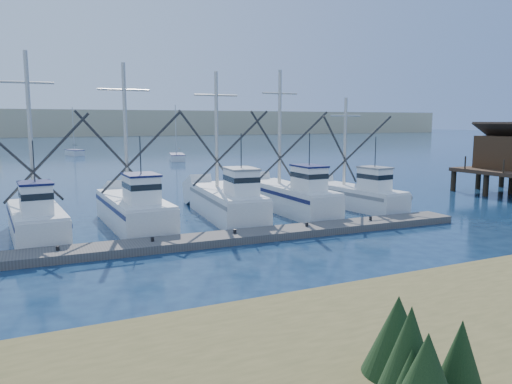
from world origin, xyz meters
The scene contains 6 objects.
ground centered at (0.00, 0.00, 0.00)m, with size 500.00×500.00×0.00m, color #0D203C.
floating_dock centered at (-5.70, 6.75, 0.19)m, with size 27.91×1.86×0.37m, color #59534F.
dune_ridge centered at (0.00, 210.00, 5.00)m, with size 360.00×60.00×10.00m, color tan.
trawler_fleet centered at (-5.38, 11.84, 0.97)m, with size 26.43×8.95×9.25m.
sailboat_near centered at (7.09, 55.99, 0.49)m, with size 3.16×6.14×8.10m.
sailboat_far centered at (-5.33, 74.09, 0.50)m, with size 2.81×4.98×8.10m.
Camera 1 is at (-13.95, -15.05, 5.77)m, focal length 35.00 mm.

